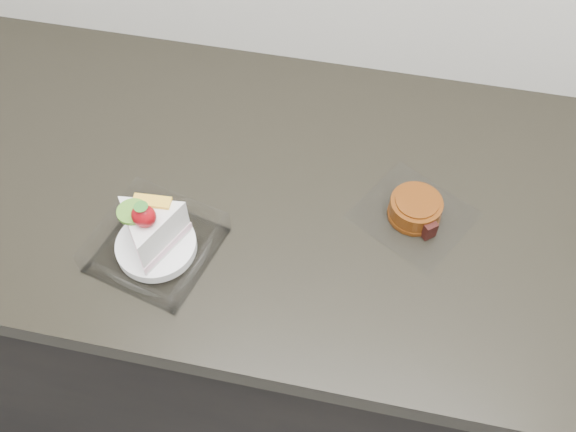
{
  "coord_description": "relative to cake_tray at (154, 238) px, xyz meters",
  "views": [
    {
      "loc": [
        -0.04,
        1.07,
        1.72
      ],
      "look_at": [
        -0.15,
        1.61,
        0.94
      ],
      "focal_mm": 40.0,
      "sensor_mm": 36.0,
      "label": 1
    }
  ],
  "objects": [
    {
      "name": "mooncake_wrap",
      "position": [
        0.37,
        0.14,
        -0.02
      ],
      "size": [
        0.21,
        0.21,
        0.04
      ],
      "rotation": [
        0.0,
        0.0,
        -0.34
      ],
      "color": "white",
      "rests_on": "counter"
    },
    {
      "name": "cake_tray",
      "position": [
        0.0,
        0.0,
        0.0
      ],
      "size": [
        0.2,
        0.2,
        0.13
      ],
      "rotation": [
        0.0,
        0.0,
        -0.25
      ],
      "color": "white",
      "rests_on": "counter"
    },
    {
      "name": "counter",
      "position": [
        0.34,
        0.16,
        -0.48
      ],
      "size": [
        2.04,
        0.64,
        0.9
      ],
      "color": "black",
      "rests_on": "ground"
    }
  ]
}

